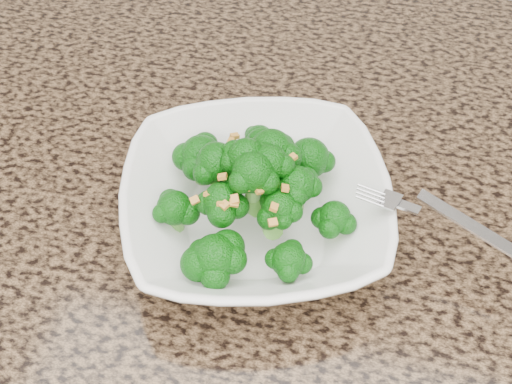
# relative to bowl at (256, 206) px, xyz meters

# --- Properties ---
(granite_counter) EXTENTS (1.64, 1.04, 0.03)m
(granite_counter) POSITION_rel_bowl_xyz_m (-0.09, -0.06, -0.05)
(granite_counter) COLOR brown
(granite_counter) RESTS_ON cabinet
(bowl) EXTENTS (0.31, 0.31, 0.06)m
(bowl) POSITION_rel_bowl_xyz_m (0.00, 0.00, 0.00)
(bowl) COLOR white
(bowl) RESTS_ON granite_counter
(broccoli_pile) EXTENTS (0.22, 0.22, 0.07)m
(broccoli_pile) POSITION_rel_bowl_xyz_m (0.00, 0.00, 0.07)
(broccoli_pile) COLOR #0B5B0A
(broccoli_pile) RESTS_ON bowl
(garlic_topping) EXTENTS (0.13, 0.13, 0.01)m
(garlic_topping) POSITION_rel_bowl_xyz_m (0.00, 0.00, 0.10)
(garlic_topping) COLOR gold
(garlic_topping) RESTS_ON broccoli_pile
(fork) EXTENTS (0.17, 0.08, 0.01)m
(fork) POSITION_rel_bowl_xyz_m (0.14, -0.00, 0.04)
(fork) COLOR silver
(fork) RESTS_ON bowl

